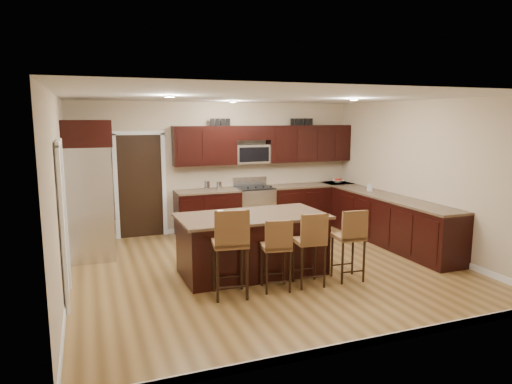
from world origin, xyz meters
name	(u,v)px	position (x,y,z in m)	size (l,w,h in m)	color
floor	(268,268)	(0.00, 0.00, 0.00)	(6.00, 6.00, 0.00)	olive
ceiling	(269,97)	(0.00, 0.00, 2.70)	(6.00, 6.00, 0.00)	silver
wall_back	(219,167)	(0.00, 2.75, 1.35)	(6.00, 6.00, 0.00)	tan
wall_left	(60,196)	(-3.00, 0.00, 1.35)	(5.50, 5.50, 0.00)	tan
wall_right	(423,176)	(3.00, 0.00, 1.35)	(5.50, 5.50, 0.00)	tan
base_cabinets	(328,214)	(1.90, 1.45, 0.46)	(4.02, 3.96, 0.92)	black
upper_cabinets	(268,143)	(1.04, 2.58, 1.84)	(4.00, 0.33, 0.80)	black
range	(254,208)	(0.68, 2.45, 0.47)	(0.76, 0.64, 1.11)	silver
microwave	(252,154)	(0.68, 2.60, 1.62)	(0.76, 0.31, 0.40)	silver
doorway	(140,186)	(-1.65, 2.73, 1.03)	(0.85, 0.03, 2.06)	black
pantry_door	(62,225)	(-2.98, -0.30, 1.02)	(0.03, 0.80, 2.04)	white
letter_decor	(262,122)	(0.90, 2.58, 2.29)	(2.20, 0.03, 0.15)	black
island	(252,246)	(-0.31, -0.11, 0.43)	(2.27, 1.21, 0.92)	black
stool_left	(231,243)	(-0.92, -0.97, 0.76)	(0.52, 0.52, 1.22)	brown
stool_mid	(277,246)	(-0.25, -0.95, 0.64)	(0.44, 0.44, 1.03)	brown
stool_right	(311,241)	(0.26, -0.96, 0.67)	(0.43, 0.43, 1.08)	brown
refrigerator	(89,188)	(-2.62, 1.65, 1.20)	(0.79, 1.02, 2.35)	silver
floor_mat	(239,246)	(-0.05, 1.32, 0.01)	(0.90, 0.60, 0.01)	brown
fruit_bowl	(338,181)	(2.72, 2.45, 0.95)	(0.26, 0.26, 0.06)	silver
soap_bottle	(370,186)	(2.70, 1.18, 1.01)	(0.08, 0.09, 0.19)	#B2B2B2
canister_tall	(207,186)	(-0.35, 2.45, 1.01)	(0.12, 0.12, 0.19)	silver
canister_short	(219,185)	(-0.10, 2.45, 1.00)	(0.11, 0.11, 0.17)	silver
island_jar	(221,214)	(-0.81, -0.11, 0.97)	(0.10, 0.10, 0.10)	white
stool_extra	(351,236)	(0.91, -0.96, 0.67)	(0.43, 0.43, 1.08)	brown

